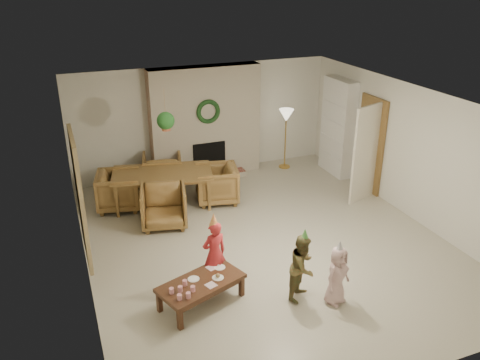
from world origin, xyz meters
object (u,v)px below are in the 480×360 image
dining_chair_far (163,171)px  dining_chair_right (217,184)px  child_plaid (303,267)px  coffee_table_top (201,283)px  dining_chair_left (119,190)px  child_pink (337,275)px  dining_table (163,189)px  child_red (214,253)px  dining_chair_near (164,206)px

dining_chair_far → dining_chair_right: same height
child_plaid → coffee_table_top: bearing=126.5°
dining_chair_left → coffee_table_top: (0.61, -3.52, -0.04)m
child_pink → dining_chair_left: bearing=97.9°
dining_table → dining_chair_far: dining_chair_far is taller
coffee_table_top → child_red: bearing=28.8°
coffee_table_top → dining_chair_left: bearing=79.5°
dining_table → dining_chair_left: 0.87m
coffee_table_top → child_red: child_red is taller
dining_chair_near → coffee_table_top: dining_chair_near is taller
dining_chair_left → dining_chair_right: bearing=-90.0°
child_plaid → dining_chair_far: bearing=63.6°
dining_table → dining_chair_near: size_ratio=2.34×
dining_chair_left → dining_table: bearing=-90.0°
dining_chair_near → dining_chair_right: size_ratio=1.00×
dining_chair_right → coffee_table_top: dining_chair_right is taller
dining_chair_right → child_plaid: 3.48m
dining_chair_right → child_red: 2.89m
dining_chair_far → child_plaid: (0.99, -4.55, 0.12)m
coffee_table_top → child_pink: (1.80, -0.67, 0.10)m
coffee_table_top → dining_chair_right: bearing=47.0°
dining_chair_near → dining_chair_left: size_ratio=1.00×
dining_chair_left → dining_chair_right: (1.90, -0.41, 0.00)m
dining_chair_near → dining_chair_right: (1.24, 0.62, 0.00)m
dining_chair_right → child_pink: (0.51, -3.77, 0.07)m
child_red → coffee_table_top: bearing=39.7°
child_pink → child_red: bearing=122.2°
dining_table → dining_chair_left: size_ratio=2.34×
dining_chair_far → child_plaid: child_plaid is taller
coffee_table_top → child_pink: bearing=-40.7°
dining_chair_near → child_plaid: bearing=-52.3°
dining_chair_near → dining_table: bearing=90.0°
dining_table → child_red: child_red is taller
dining_table → dining_chair_near: dining_chair_near is taller
dining_chair_near → dining_chair_far: bearing=90.0°
dining_table → child_red: size_ratio=1.86×
dining_table → child_plaid: bearing=-60.1°
dining_chair_far → dining_chair_right: (0.87, -1.07, 0.00)m
dining_table → dining_chair_near: bearing=-90.0°
child_pink → dining_table: bearing=89.3°
dining_chair_near → coffee_table_top: size_ratio=0.69×
dining_chair_right → dining_chair_left: bearing=-90.0°
dining_chair_far → coffee_table_top: (-0.42, -4.18, -0.04)m
child_red → dining_chair_near: bearing=-91.8°
coffee_table_top → child_plaid: bearing=-35.2°
dining_chair_left → child_plaid: (2.02, -3.89, 0.12)m
dining_table → child_pink: (1.57, -4.00, 0.10)m
dining_table → dining_chair_right: dining_chair_right is taller
dining_chair_left → child_plaid: size_ratio=0.83×
dining_table → dining_chair_near: (-0.18, -0.85, 0.04)m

